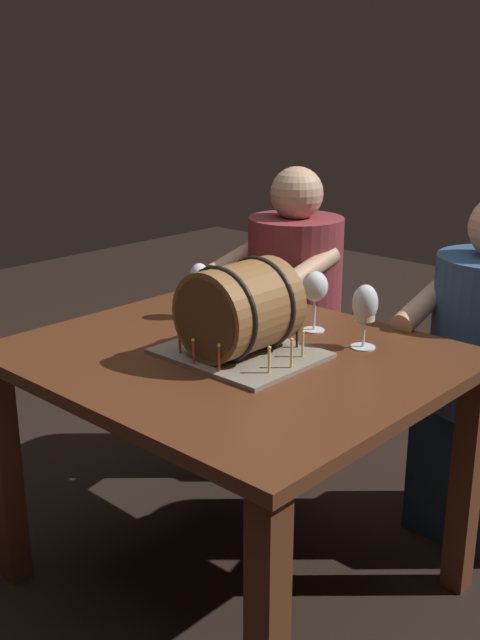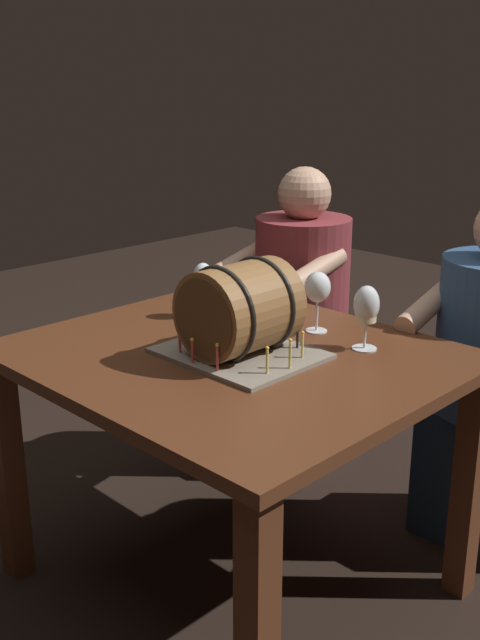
# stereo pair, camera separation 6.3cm
# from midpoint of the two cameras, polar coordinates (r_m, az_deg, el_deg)

# --- Properties ---
(ground_plane) EXTENTS (8.00, 8.00, 0.00)m
(ground_plane) POSITION_cam_midpoint_polar(r_m,az_deg,el_deg) (2.43, -1.24, -18.94)
(ground_plane) COLOR black
(dining_table) EXTENTS (1.13, 0.99, 0.74)m
(dining_table) POSITION_cam_midpoint_polar(r_m,az_deg,el_deg) (2.12, -1.35, -5.27)
(dining_table) COLOR #562D19
(dining_table) RESTS_ON ground
(barrel_cake) EXTENTS (0.40, 0.33, 0.26)m
(barrel_cake) POSITION_cam_midpoint_polar(r_m,az_deg,el_deg) (2.01, -0.90, 0.59)
(barrel_cake) COLOR gray
(barrel_cake) RESTS_ON dining_table
(wine_glass_white) EXTENTS (0.07, 0.07, 0.18)m
(wine_glass_white) POSITION_cam_midpoint_polar(r_m,az_deg,el_deg) (2.09, 8.53, 1.01)
(wine_glass_white) COLOR white
(wine_glass_white) RESTS_ON dining_table
(wine_glass_empty) EXTENTS (0.08, 0.08, 0.18)m
(wine_glass_empty) POSITION_cam_midpoint_polar(r_m,az_deg,el_deg) (2.21, 4.86, 2.41)
(wine_glass_empty) COLOR white
(wine_glass_empty) RESTS_ON dining_table
(wine_glass_red) EXTENTS (0.07, 0.07, 0.17)m
(wine_glass_red) POSITION_cam_midpoint_polar(r_m,az_deg,el_deg) (2.33, 1.31, 2.78)
(wine_glass_red) COLOR white
(wine_glass_red) RESTS_ON dining_table
(wine_glass_rose) EXTENTS (0.07, 0.07, 0.17)m
(wine_glass_rose) POSITION_cam_midpoint_polar(r_m,az_deg,el_deg) (2.34, -3.83, 2.92)
(wine_glass_rose) COLOR white
(wine_glass_rose) RESTS_ON dining_table
(person_seated_left) EXTENTS (0.39, 0.47, 1.15)m
(person_seated_left) POSITION_cam_midpoint_polar(r_m,az_deg,el_deg) (2.92, 3.40, -0.51)
(person_seated_left) COLOR #4C1B1E
(person_seated_left) RESTS_ON ground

